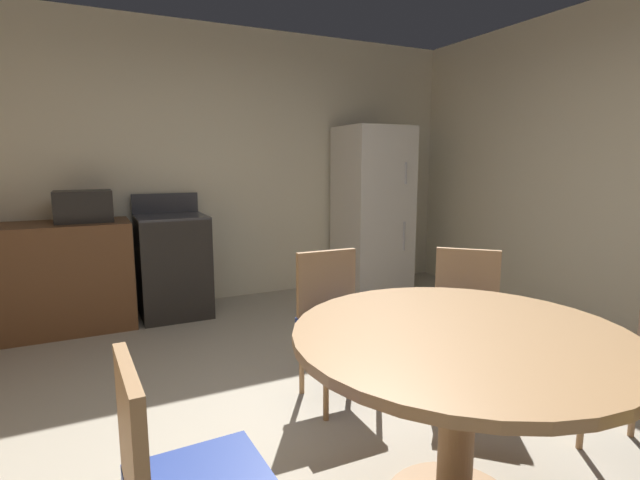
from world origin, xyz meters
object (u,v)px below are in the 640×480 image
(dining_table, at_px, (460,368))
(chair_northeast, at_px, (465,313))
(chair_north, at_px, (335,315))
(microwave, at_px, (83,206))
(refrigerator, at_px, (372,210))
(oven_range, at_px, (173,265))

(dining_table, xyz_separation_m, chair_northeast, (0.75, 0.77, -0.11))
(chair_north, bearing_deg, dining_table, 0.00)
(microwave, xyz_separation_m, chair_northeast, (2.02, -2.32, -0.53))
(refrigerator, relative_size, chair_northeast, 2.02)
(microwave, bearing_deg, dining_table, -67.64)
(dining_table, height_order, chair_northeast, chair_northeast)
(microwave, bearing_deg, chair_northeast, -49.00)
(microwave, bearing_deg, refrigerator, -1.03)
(oven_range, xyz_separation_m, refrigerator, (2.10, -0.05, 0.41))
(refrigerator, height_order, chair_northeast, refrigerator)
(oven_range, xyz_separation_m, chair_north, (0.60, -2.03, 0.03))
(microwave, height_order, chair_north, microwave)
(chair_north, bearing_deg, refrigerator, 143.94)
(oven_range, xyz_separation_m, dining_table, (0.58, -3.10, 0.14))
(microwave, xyz_separation_m, dining_table, (1.27, -3.09, -0.42))
(refrigerator, relative_size, chair_north, 2.02)
(refrigerator, bearing_deg, oven_range, 178.53)
(oven_range, distance_m, dining_table, 3.15)
(oven_range, distance_m, refrigerator, 2.14)
(refrigerator, xyz_separation_m, microwave, (-2.79, 0.05, 0.15))
(chair_northeast, height_order, chair_north, same)
(chair_northeast, xyz_separation_m, chair_north, (-0.73, 0.30, 0.00))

